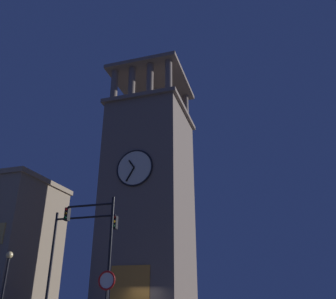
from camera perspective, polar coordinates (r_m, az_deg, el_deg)
The scene contains 5 objects.
clocktower at distance 32.79m, azimuth -3.08°, elevation -8.32°, with size 7.57×8.54×26.45m.
traffic_signal_near at distance 21.56m, azimuth -15.85°, elevation -15.54°, with size 4.17×0.41×6.54m.
traffic_signal_mid at distance 19.51m, azimuth -11.88°, elevation -14.80°, with size 3.04×0.41×6.88m.
street_lamp at distance 25.41m, azimuth -25.38°, elevation -18.05°, with size 0.44×0.44×4.47m.
no_horn_sign at distance 15.41m, azimuth -10.24°, elevation -21.49°, with size 0.78×0.14×2.75m.
Camera 1 is at (-9.55, 24.18, 1.70)m, focal length 36.51 mm.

